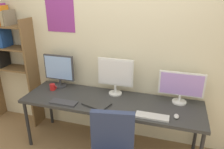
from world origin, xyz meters
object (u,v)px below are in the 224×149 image
object	(u,v)px
monitor_left	(59,70)
monitor_right	(181,86)
keyboard_right	(152,116)
computer_mouse	(176,116)
desk	(111,104)
bookshelf	(3,48)
monitor_center	(115,75)
laptop_closed	(97,104)
coffee_mug	(53,87)
keyboard_left	(64,102)

from	to	relation	value
monitor_left	monitor_right	distance (m)	1.70
monitor_right	keyboard_right	bearing A→B (deg)	-123.15
keyboard_right	computer_mouse	size ratio (longest dim) A/B	3.94
monitor_left	computer_mouse	bearing A→B (deg)	-12.46
desk	monitor_left	distance (m)	0.93
bookshelf	monitor_right	xyz separation A→B (m)	(2.64, -0.02, -0.28)
bookshelf	monitor_center	xyz separation A→B (m)	(1.80, -0.02, -0.22)
monitor_right	laptop_closed	xyz separation A→B (m)	(-0.99, -0.36, -0.22)
monitor_center	laptop_closed	bearing A→B (deg)	-111.52
coffee_mug	laptop_closed	bearing A→B (deg)	-15.95
monitor_right	monitor_center	bearing A→B (deg)	180.00
desk	coffee_mug	distance (m)	0.90
keyboard_left	coffee_mug	xyz separation A→B (m)	(-0.33, 0.30, 0.04)
monitor_center	keyboard_left	world-z (taller)	monitor_center
monitor_center	computer_mouse	size ratio (longest dim) A/B	5.27
coffee_mug	monitor_center	bearing A→B (deg)	9.05
bookshelf	keyboard_right	bearing A→B (deg)	-11.05
bookshelf	keyboard_right	xyz separation A→B (m)	(2.36, -0.46, -0.50)
computer_mouse	coffee_mug	bearing A→B (deg)	172.47
monitor_center	computer_mouse	bearing A→B (deg)	-24.17
computer_mouse	coffee_mug	distance (m)	1.73
bookshelf	laptop_closed	xyz separation A→B (m)	(1.66, -0.38, -0.50)
laptop_closed	keyboard_right	bearing A→B (deg)	10.05
keyboard_right	monitor_left	bearing A→B (deg)	162.57
monitor_center	keyboard_right	bearing A→B (deg)	-38.30
bookshelf	monitor_left	xyz separation A→B (m)	(0.95, -0.02, -0.24)
monitor_center	coffee_mug	world-z (taller)	monitor_center
desk	coffee_mug	size ratio (longest dim) A/B	22.05
desk	monitor_left	world-z (taller)	monitor_left
bookshelf	keyboard_right	size ratio (longest dim) A/B	5.02
computer_mouse	laptop_closed	bearing A→B (deg)	179.29
desk	monitor_center	xyz separation A→B (m)	(0.00, 0.21, 0.34)
monitor_right	computer_mouse	world-z (taller)	monitor_right
bookshelf	keyboard_left	size ratio (longest dim) A/B	5.42
monitor_left	keyboard_left	distance (m)	0.59
bookshelf	monitor_center	bearing A→B (deg)	-0.57
monitor_center	coffee_mug	distance (m)	0.94
bookshelf	coffee_mug	world-z (taller)	bookshelf
monitor_right	keyboard_left	distance (m)	1.49
desk	monitor_right	world-z (taller)	monitor_right
desk	monitor_left	bearing A→B (deg)	165.96
laptop_closed	desk	bearing A→B (deg)	62.79
monitor_left	laptop_closed	bearing A→B (deg)	-26.79
bookshelf	coffee_mug	bearing A→B (deg)	-10.06
computer_mouse	laptop_closed	distance (m)	0.96
desk	monitor_right	bearing A→B (deg)	14.04
keyboard_left	computer_mouse	xyz separation A→B (m)	(1.38, 0.07, 0.01)
monitor_right	laptop_closed	size ratio (longest dim) A/B	1.73
desk	keyboard_left	size ratio (longest dim) A/B	6.67
monitor_center	laptop_closed	size ratio (longest dim) A/B	1.58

